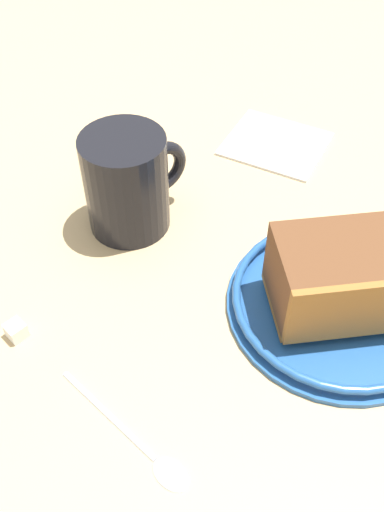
% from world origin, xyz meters
% --- Properties ---
extents(ground_plane, '(1.56, 1.56, 0.03)m').
position_xyz_m(ground_plane, '(0.00, 0.00, -0.02)').
color(ground_plane, tan).
extents(small_plate, '(0.19, 0.19, 0.02)m').
position_xyz_m(small_plate, '(-0.10, 0.01, 0.01)').
color(small_plate, '#26599E').
rests_on(small_plate, ground_plane).
extents(cake_slice, '(0.13, 0.11, 0.07)m').
position_xyz_m(cake_slice, '(-0.10, 0.01, 0.04)').
color(cake_slice, '#9E662D').
rests_on(cake_slice, small_plate).
extents(tea_mug, '(0.09, 0.09, 0.10)m').
position_xyz_m(tea_mug, '(0.09, -0.07, 0.05)').
color(tea_mug, black).
rests_on(tea_mug, ground_plane).
extents(teaspoon, '(0.11, 0.09, 0.01)m').
position_xyz_m(teaspoon, '(0.03, 0.16, 0.00)').
color(teaspoon, silver).
rests_on(teaspoon, ground_plane).
extents(folded_napkin, '(0.13, 0.13, 0.01)m').
position_xyz_m(folded_napkin, '(-0.04, -0.22, 0.00)').
color(folded_napkin, white).
rests_on(folded_napkin, ground_plane).
extents(sugar_cube, '(0.02, 0.02, 0.01)m').
position_xyz_m(sugar_cube, '(0.16, 0.08, 0.01)').
color(sugar_cube, white).
rests_on(sugar_cube, ground_plane).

